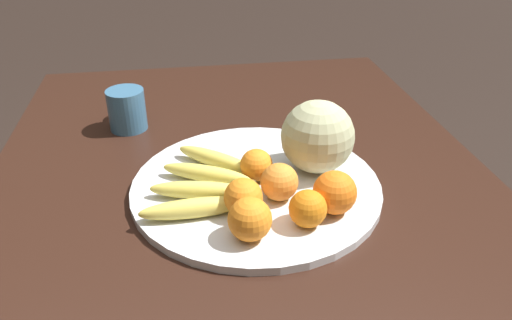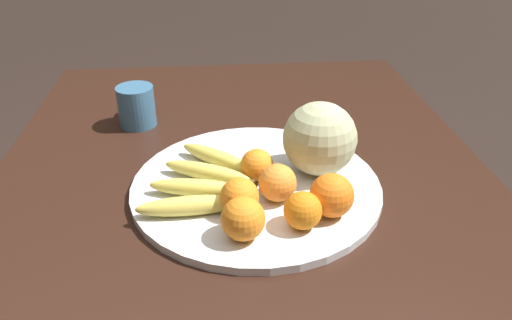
# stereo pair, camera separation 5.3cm
# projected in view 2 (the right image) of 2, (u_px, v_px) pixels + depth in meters

# --- Properties ---
(kitchen_table) EXTENTS (1.52, 1.00, 0.74)m
(kitchen_table) POSITION_uv_depth(u_px,v_px,m) (248.00, 245.00, 0.94)
(kitchen_table) COLOR black
(kitchen_table) RESTS_ON ground_plane
(fruit_bowl) EXTENTS (0.47, 0.47, 0.02)m
(fruit_bowl) POSITION_uv_depth(u_px,v_px,m) (256.00, 186.00, 0.94)
(fruit_bowl) COLOR silver
(fruit_bowl) RESTS_ON kitchen_table
(melon) EXTENTS (0.14, 0.14, 0.14)m
(melon) POSITION_uv_depth(u_px,v_px,m) (320.00, 139.00, 0.94)
(melon) COLOR #B2B789
(melon) RESTS_ON fruit_bowl
(banana_bunch) EXTENTS (0.25, 0.22, 0.03)m
(banana_bunch) POSITION_uv_depth(u_px,v_px,m) (204.00, 181.00, 0.91)
(banana_bunch) COLOR #473819
(banana_bunch) RESTS_ON fruit_bowl
(orange_front_left) EXTENTS (0.07, 0.07, 0.07)m
(orange_front_left) POSITION_uv_depth(u_px,v_px,m) (243.00, 219.00, 0.78)
(orange_front_left) COLOR orange
(orange_front_left) RESTS_ON fruit_bowl
(orange_front_right) EXTENTS (0.06, 0.06, 0.06)m
(orange_front_right) POSITION_uv_depth(u_px,v_px,m) (303.00, 211.00, 0.81)
(orange_front_right) COLOR orange
(orange_front_right) RESTS_ON fruit_bowl
(orange_mid_center) EXTENTS (0.07, 0.07, 0.07)m
(orange_mid_center) POSITION_uv_depth(u_px,v_px,m) (278.00, 184.00, 0.87)
(orange_mid_center) COLOR orange
(orange_mid_center) RESTS_ON fruit_bowl
(orange_back_left) EXTENTS (0.08, 0.08, 0.08)m
(orange_back_left) POSITION_uv_depth(u_px,v_px,m) (332.00, 195.00, 0.84)
(orange_back_left) COLOR orange
(orange_back_left) RESTS_ON fruit_bowl
(orange_back_right) EXTENTS (0.06, 0.06, 0.06)m
(orange_back_right) POSITION_uv_depth(u_px,v_px,m) (257.00, 165.00, 0.93)
(orange_back_right) COLOR orange
(orange_back_right) RESTS_ON fruit_bowl
(orange_top_small) EXTENTS (0.07, 0.07, 0.07)m
(orange_top_small) POSITION_uv_depth(u_px,v_px,m) (240.00, 197.00, 0.84)
(orange_top_small) COLOR orange
(orange_top_small) RESTS_ON fruit_bowl
(ceramic_mug) EXTENTS (0.12, 0.09, 0.10)m
(ceramic_mug) POSITION_uv_depth(u_px,v_px,m) (137.00, 106.00, 1.17)
(ceramic_mug) COLOR #386689
(ceramic_mug) RESTS_ON kitchen_table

